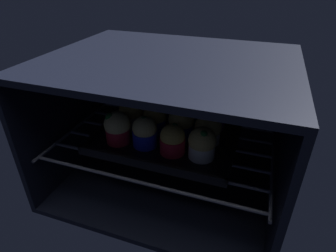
% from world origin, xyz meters
% --- Properties ---
extents(oven_cavity, '(0.59, 0.47, 0.37)m').
position_xyz_m(oven_cavity, '(0.00, 0.26, 0.17)').
color(oven_cavity, black).
rests_on(oven_cavity, ground).
extents(oven_rack, '(0.55, 0.42, 0.01)m').
position_xyz_m(oven_rack, '(0.00, 0.22, 0.14)').
color(oven_rack, '#444756').
rests_on(oven_rack, oven_cavity).
extents(baking_tray, '(0.36, 0.29, 0.02)m').
position_xyz_m(baking_tray, '(0.00, 0.21, 0.15)').
color(baking_tray, black).
rests_on(baking_tray, oven_rack).
extents(muffin_row0_col0, '(0.07, 0.07, 0.08)m').
position_xyz_m(muffin_row0_col0, '(-0.11, 0.14, 0.19)').
color(muffin_row0_col0, red).
rests_on(muffin_row0_col0, baking_tray).
extents(muffin_row0_col1, '(0.06, 0.06, 0.08)m').
position_xyz_m(muffin_row0_col1, '(-0.04, 0.15, 0.19)').
color(muffin_row0_col1, '#1928B7').
rests_on(muffin_row0_col1, baking_tray).
extents(muffin_row0_col2, '(0.06, 0.06, 0.08)m').
position_xyz_m(muffin_row0_col2, '(0.04, 0.14, 0.19)').
color(muffin_row0_col2, red).
rests_on(muffin_row0_col2, baking_tray).
extents(muffin_row0_col3, '(0.06, 0.06, 0.08)m').
position_xyz_m(muffin_row0_col3, '(0.11, 0.14, 0.19)').
color(muffin_row0_col3, silver).
rests_on(muffin_row0_col3, baking_tray).
extents(muffin_row1_col0, '(0.07, 0.07, 0.09)m').
position_xyz_m(muffin_row1_col0, '(-0.11, 0.22, 0.19)').
color(muffin_row1_col0, silver).
rests_on(muffin_row1_col0, baking_tray).
extents(muffin_row1_col1, '(0.06, 0.06, 0.08)m').
position_xyz_m(muffin_row1_col1, '(-0.04, 0.22, 0.19)').
color(muffin_row1_col1, '#1928B7').
rests_on(muffin_row1_col1, baking_tray).
extents(muffin_row1_col2, '(0.07, 0.07, 0.09)m').
position_xyz_m(muffin_row1_col2, '(0.04, 0.22, 0.19)').
color(muffin_row1_col2, '#1928B7').
rests_on(muffin_row1_col2, baking_tray).
extents(muffin_row1_col3, '(0.07, 0.07, 0.08)m').
position_xyz_m(muffin_row1_col3, '(0.11, 0.21, 0.19)').
color(muffin_row1_col3, silver).
rests_on(muffin_row1_col3, baking_tray).
extents(muffin_row2_col0, '(0.06, 0.06, 0.08)m').
position_xyz_m(muffin_row2_col0, '(-0.11, 0.29, 0.19)').
color(muffin_row2_col0, '#1928B7').
rests_on(muffin_row2_col0, baking_tray).
extents(muffin_row2_col1, '(0.06, 0.06, 0.08)m').
position_xyz_m(muffin_row2_col1, '(-0.04, 0.29, 0.19)').
color(muffin_row2_col1, '#1928B7').
rests_on(muffin_row2_col1, baking_tray).
extents(muffin_row2_col2, '(0.07, 0.07, 0.09)m').
position_xyz_m(muffin_row2_col2, '(0.04, 0.29, 0.19)').
color(muffin_row2_col2, '#0C8C84').
rests_on(muffin_row2_col2, baking_tray).
extents(muffin_row2_col3, '(0.06, 0.06, 0.08)m').
position_xyz_m(muffin_row2_col3, '(0.11, 0.29, 0.19)').
color(muffin_row2_col3, '#7A238C').
rests_on(muffin_row2_col3, baking_tray).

